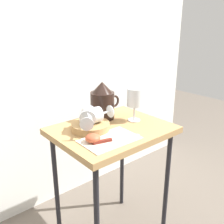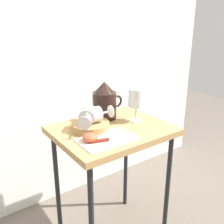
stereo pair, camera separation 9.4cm
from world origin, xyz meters
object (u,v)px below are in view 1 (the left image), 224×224
object	(u,v)px
basket_tray	(91,127)
wine_glass_upright	(135,99)
pitcher	(103,104)
table	(112,141)
knife	(110,140)
wine_glass_tipped_far	(88,116)
wine_glass_tipped_near	(93,115)
apple_half_left	(93,138)

from	to	relation	value
basket_tray	wine_glass_upright	distance (m)	0.27
pitcher	wine_glass_upright	bearing A→B (deg)	-52.51
table	basket_tray	bearing A→B (deg)	155.57
wine_glass_upright	knife	distance (m)	0.30
wine_glass_tipped_far	knife	xyz separation A→B (m)	(-0.00, -0.16, -0.06)
wine_glass_upright	wine_glass_tipped_near	size ratio (longest dim) A/B	1.13
wine_glass_tipped_near	knife	distance (m)	0.16
wine_glass_tipped_near	wine_glass_tipped_far	world-z (taller)	same
knife	wine_glass_tipped_near	bearing A→B (deg)	81.49
pitcher	wine_glass_tipped_near	bearing A→B (deg)	-143.95
wine_glass_tipped_near	wine_glass_upright	bearing A→B (deg)	-8.89
table	pitcher	size ratio (longest dim) A/B	3.39
wine_glass_tipped_far	table	bearing A→B (deg)	-23.24
wine_glass_tipped_near	table	bearing A→B (deg)	-23.16
apple_half_left	basket_tray	bearing A→B (deg)	58.32
wine_glass_upright	knife	bearing A→B (deg)	-156.26
wine_glass_tipped_far	wine_glass_tipped_near	bearing A→B (deg)	-23.52
wine_glass_upright	apple_half_left	size ratio (longest dim) A/B	2.64
basket_tray	apple_half_left	size ratio (longest dim) A/B	2.80
wine_glass_tipped_far	knife	bearing A→B (deg)	-90.36
pitcher	knife	size ratio (longest dim) A/B	0.90
basket_tray	apple_half_left	xyz separation A→B (m)	(-0.07, -0.12, 0.00)
pitcher	knife	xyz separation A→B (m)	(-0.15, -0.24, -0.07)
table	knife	distance (m)	0.18
table	wine_glass_tipped_far	distance (m)	0.18
table	apple_half_left	world-z (taller)	apple_half_left
pitcher	wine_glass_upright	size ratio (longest dim) A/B	1.15
table	knife	bearing A→B (deg)	-133.45
table	wine_glass_upright	bearing A→B (deg)	-0.12
apple_half_left	table	bearing A→B (deg)	23.72
wine_glass_upright	wine_glass_tipped_far	bearing A→B (deg)	169.81
table	basket_tray	size ratio (longest dim) A/B	3.68
table	pitcher	distance (m)	0.21
wine_glass_tipped_far	basket_tray	bearing A→B (deg)	-12.17
knife	basket_tray	bearing A→B (deg)	85.59
table	apple_half_left	bearing A→B (deg)	-156.28
basket_tray	wine_glass_tipped_far	size ratio (longest dim) A/B	1.13
pitcher	wine_glass_tipped_near	xyz separation A→B (m)	(-0.13, -0.10, -0.01)
table	wine_glass_tipped_far	xyz separation A→B (m)	(-0.11, 0.05, 0.14)
pitcher	wine_glass_tipped_near	size ratio (longest dim) A/B	1.30
pitcher	apple_half_left	xyz separation A→B (m)	(-0.21, -0.21, -0.06)
wine_glass_tipped_far	apple_half_left	size ratio (longest dim) A/B	2.47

